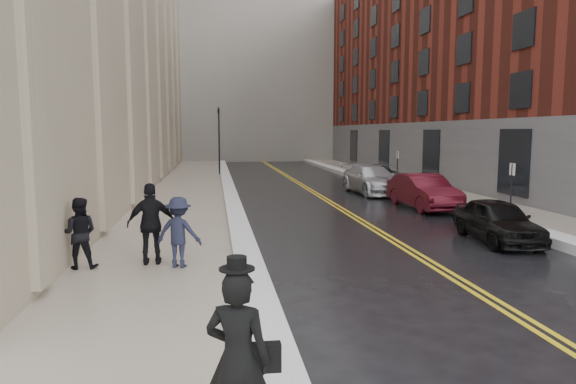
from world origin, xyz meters
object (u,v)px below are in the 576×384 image
object	(u,v)px
pedestrian_main	(238,360)
pedestrian_c	(152,224)
pedestrian_b	(179,232)
car_black	(498,221)
car_silver_near	(372,179)
car_silver_far	(381,176)
pedestrian_a	(79,233)
car_maroon	(423,191)

from	to	relation	value
pedestrian_main	pedestrian_c	world-z (taller)	pedestrian_c
pedestrian_b	pedestrian_c	distance (m)	0.79
car_black	pedestrian_b	bearing A→B (deg)	-162.50
pedestrian_main	pedestrian_b	xyz separation A→B (m)	(-1.07, 7.31, -0.09)
pedestrian_b	pedestrian_main	bearing A→B (deg)	116.04
car_silver_near	pedestrian_main	world-z (taller)	pedestrian_main
car_silver_far	car_silver_near	bearing A→B (deg)	-119.89
car_silver_near	pedestrian_b	bearing A→B (deg)	-126.96
car_silver_near	pedestrian_a	world-z (taller)	pedestrian_a
car_silver_far	car_black	bearing A→B (deg)	-94.80
pedestrian_a	pedestrian_c	xyz separation A→B (m)	(1.66, 0.14, 0.15)
car_silver_far	pedestrian_main	bearing A→B (deg)	-111.76
car_black	car_silver_far	bearing A→B (deg)	89.90
car_black	pedestrian_b	size ratio (longest dim) A/B	2.30
car_silver_far	pedestrian_b	bearing A→B (deg)	-122.36
pedestrian_c	car_silver_far	bearing A→B (deg)	-127.01
car_black	car_silver_far	world-z (taller)	car_silver_far
car_black	pedestrian_a	size ratio (longest dim) A/B	2.30
car_black	pedestrian_main	world-z (taller)	pedestrian_main
car_maroon	pedestrian_a	distance (m)	15.10
pedestrian_main	pedestrian_c	bearing A→B (deg)	-55.17
car_silver_near	pedestrian_c	xyz separation A→B (m)	(-10.09, -14.38, 0.38)
car_black	pedestrian_a	xyz separation A→B (m)	(-11.80, -1.94, 0.33)
pedestrian_c	car_maroon	bearing A→B (deg)	-143.58
car_maroon	car_silver_far	world-z (taller)	car_maroon
car_black	pedestrian_b	distance (m)	9.73
pedestrian_a	pedestrian_c	distance (m)	1.67
pedestrian_b	car_silver_near	bearing A→B (deg)	-104.82
car_silver_near	pedestrian_c	size ratio (longest dim) A/B	2.65
car_maroon	car_silver_far	bearing A→B (deg)	82.16
car_maroon	car_silver_far	size ratio (longest dim) A/B	0.89
car_silver_near	pedestrian_b	size ratio (longest dim) A/B	3.12
car_maroon	pedestrian_c	xyz separation A→B (m)	(-10.63, -8.62, 0.38)
pedestrian_c	car_silver_near	bearing A→B (deg)	-127.68
car_black	pedestrian_main	xyz separation A→B (m)	(-8.40, -9.49, 0.43)
pedestrian_main	pedestrian_c	distance (m)	7.89
car_silver_far	pedestrian_main	size ratio (longest dim) A/B	2.78
pedestrian_main	car_silver_near	bearing A→B (deg)	-88.65
car_maroon	pedestrian_a	size ratio (longest dim) A/B	2.75
pedestrian_a	pedestrian_b	distance (m)	2.34
car_black	pedestrian_main	size ratio (longest dim) A/B	2.07
car_silver_near	car_maroon	bearing A→B (deg)	-89.10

